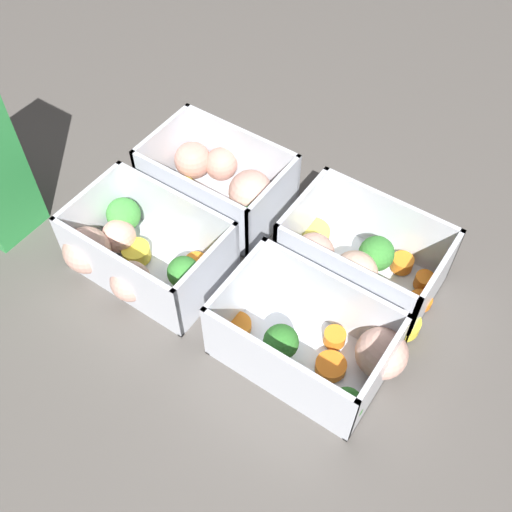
{
  "coord_description": "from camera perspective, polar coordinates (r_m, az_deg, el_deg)",
  "views": [
    {
      "loc": [
        -0.22,
        0.32,
        0.52
      ],
      "look_at": [
        0.0,
        0.0,
        0.03
      ],
      "focal_mm": 42.0,
      "sensor_mm": 36.0,
      "label": 1
    }
  ],
  "objects": [
    {
      "name": "ground_plane",
      "position": [
        0.65,
        -0.0,
        -1.47
      ],
      "size": [
        4.0,
        4.0,
        0.0
      ],
      "primitive_type": "plane",
      "color": "#56514C"
    },
    {
      "name": "container_near_right",
      "position": [
        0.7,
        -3.34,
        6.93
      ],
      "size": [
        0.16,
        0.12,
        0.08
      ],
      "color": "silver",
      "rests_on": "ground_plane"
    },
    {
      "name": "container_far_right",
      "position": [
        0.64,
        -11.47,
        0.32
      ],
      "size": [
        0.17,
        0.12,
        0.08
      ],
      "color": "silver",
      "rests_on": "ground_plane"
    },
    {
      "name": "container_near_left",
      "position": [
        0.63,
        9.57,
        -0.57
      ],
      "size": [
        0.18,
        0.11,
        0.08
      ],
      "color": "silver",
      "rests_on": "ground_plane"
    },
    {
      "name": "container_far_left",
      "position": [
        0.57,
        6.34,
        -8.68
      ],
      "size": [
        0.19,
        0.12,
        0.08
      ],
      "color": "silver",
      "rests_on": "ground_plane"
    }
  ]
}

